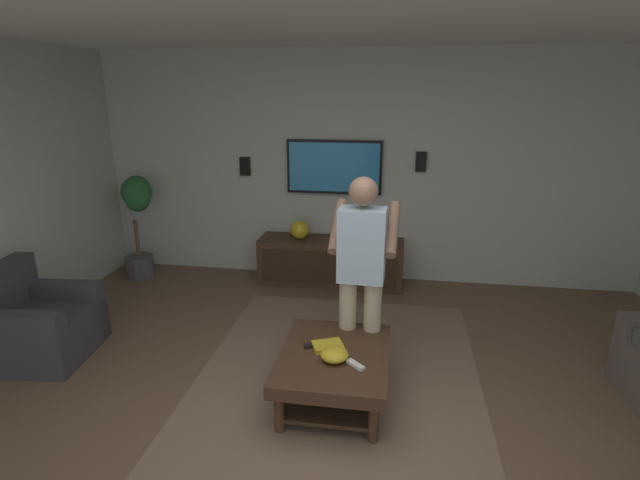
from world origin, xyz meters
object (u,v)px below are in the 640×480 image
object	(u,v)px
remote_white	(355,365)
vase_round	(300,230)
remote_black	(314,345)
potted_plant_tall	(138,210)
wall_speaker_left	(421,162)
book	(328,346)
wall_speaker_right	(245,166)
armchair	(37,326)
tv	(334,167)
bowl	(335,354)
person_standing	(362,266)
media_console	(331,262)
coffee_table	(334,365)

from	to	relation	value
remote_white	vase_round	distance (m)	2.56
remote_black	potted_plant_tall	bearing A→B (deg)	112.78
remote_white	wall_speaker_left	world-z (taller)	wall_speaker_left
book	wall_speaker_right	bearing A→B (deg)	-84.40
remote_white	armchair	bearing A→B (deg)	34.37
potted_plant_tall	wall_speaker_right	xyz separation A→B (m)	(0.41, -1.23, 0.49)
tv	bowl	bearing A→B (deg)	7.75
person_standing	bowl	world-z (taller)	person_standing
media_console	wall_speaker_left	size ratio (longest dim) A/B	7.73
bowl	armchair	bearing A→B (deg)	82.98
potted_plant_tall	vase_round	bearing A→B (deg)	-85.64
person_standing	wall_speaker_right	distance (m)	2.64
person_standing	wall_speaker_left	xyz separation A→B (m)	(2.07, -0.51, 0.52)
media_console	book	xyz separation A→B (m)	(-2.19, -0.28, 0.14)
person_standing	remote_black	bearing A→B (deg)	141.32
remote_white	potted_plant_tall	bearing A→B (deg)	3.65
potted_plant_tall	bowl	distance (m)	3.48
armchair	book	world-z (taller)	armchair
person_standing	wall_speaker_left	size ratio (longest dim) A/B	7.45
potted_plant_tall	vase_round	xyz separation A→B (m)	(0.15, -1.95, -0.20)
remote_white	media_console	bearing A→B (deg)	-35.98
person_standing	wall_speaker_left	world-z (taller)	person_standing
tv	remote_black	distance (m)	2.61
coffee_table	remote_white	world-z (taller)	remote_white
bowl	wall_speaker_left	xyz separation A→B (m)	(2.60, -0.64, 1.01)
bowl	potted_plant_tall	bearing A→B (deg)	50.67
person_standing	wall_speaker_right	size ratio (longest dim) A/B	7.45
media_console	vase_round	world-z (taller)	vase_round
bowl	wall_speaker_left	size ratio (longest dim) A/B	0.93
remote_black	book	size ratio (longest dim) A/B	0.68
person_standing	wall_speaker_right	bearing A→B (deg)	39.90
armchair	remote_black	xyz separation A→B (m)	(-0.16, -2.48, 0.13)
vase_round	wall_speaker_left	size ratio (longest dim) A/B	1.00
wall_speaker_left	tv	bearing A→B (deg)	90.76
bowl	remote_white	distance (m)	0.17
person_standing	book	world-z (taller)	person_standing
person_standing	coffee_table	bearing A→B (deg)	162.83
armchair	coffee_table	world-z (taller)	armchair
coffee_table	person_standing	xyz separation A→B (m)	(0.43, -0.16, 0.64)
armchair	wall_speaker_left	distance (m)	4.18
wall_speaker_left	vase_round	bearing A→B (deg)	100.75
tv	vase_round	xyz separation A→B (m)	(-0.25, 0.37, -0.71)
media_console	person_standing	world-z (taller)	person_standing
media_console	wall_speaker_left	world-z (taller)	wall_speaker_left
media_console	remote_black	world-z (taller)	media_console
person_standing	potted_plant_tall	bearing A→B (deg)	62.01
potted_plant_tall	vase_round	distance (m)	1.97
wall_speaker_left	book	bearing A→B (deg)	163.63
remote_white	person_standing	bearing A→B (deg)	-46.36
wall_speaker_left	coffee_table	bearing A→B (deg)	165.21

